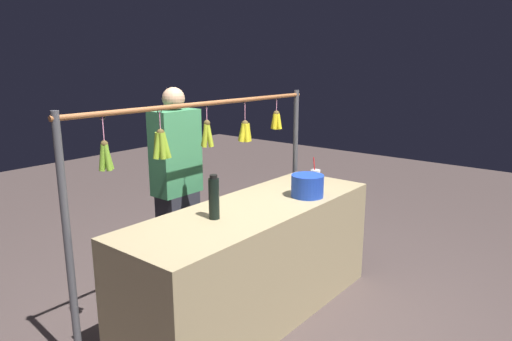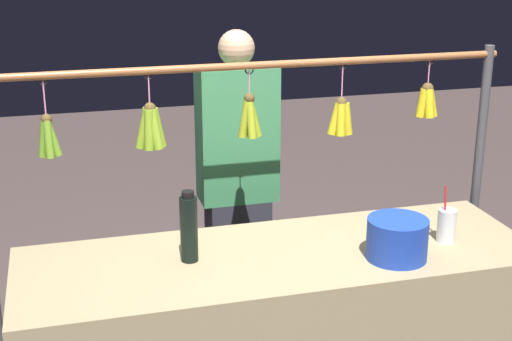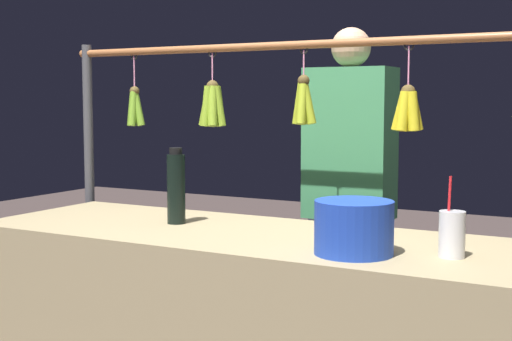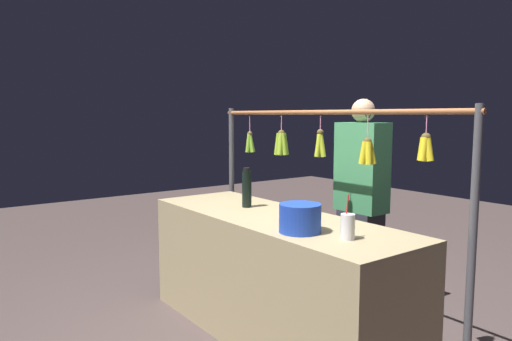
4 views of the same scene
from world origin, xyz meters
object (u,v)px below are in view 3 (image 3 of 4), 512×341
at_px(vendor_person, 349,211).
at_px(blue_bucket, 354,227).
at_px(water_bottle, 176,187).
at_px(drink_cup, 452,234).

bearing_deg(vendor_person, blue_bucket, 112.24).
xyz_separation_m(blue_bucket, vendor_person, (0.39, -0.97, -0.11)).
height_order(water_bottle, drink_cup, water_bottle).
distance_m(drink_cup, vendor_person, 1.10).
relative_size(blue_bucket, drink_cup, 0.99).
bearing_deg(blue_bucket, vendor_person, -67.76).
xyz_separation_m(water_bottle, blue_bucket, (-0.78, 0.19, -0.05)).
bearing_deg(drink_cup, vendor_person, -52.72).
distance_m(water_bottle, blue_bucket, 0.80).
height_order(water_bottle, vendor_person, vendor_person).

